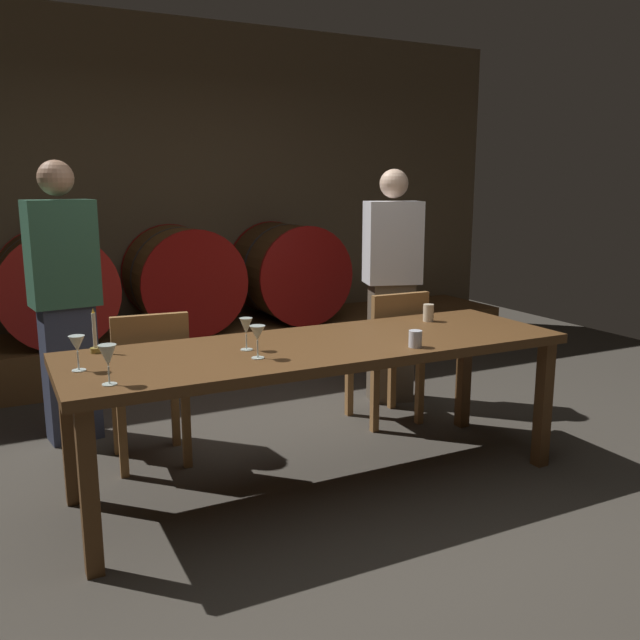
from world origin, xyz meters
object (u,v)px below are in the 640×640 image
Objects in this scene: guest_right at (392,285)px; wine_barrel_left at (55,286)px; wine_barrel_right at (288,272)px; wine_glass_far_left at (77,345)px; chair_right at (391,351)px; wine_glass_center_left at (108,357)px; wine_glass_far_right at (246,327)px; wine_glass_center_right at (257,334)px; dining_table at (321,356)px; cup_right at (428,313)px; guest_left at (65,301)px; chair_left at (150,381)px; wine_barrel_center at (182,278)px; candle_center at (95,340)px; cup_left at (415,339)px.

wine_barrel_left is at bearing -18.84° from guest_right.
wine_glass_far_left is at bearing -129.86° from wine_barrel_right.
chair_right is 5.35× the size of wine_glass_center_left.
wine_barrel_right is 5.58× the size of wine_glass_far_left.
wine_glass_center_right is at bearing -92.76° from wine_glass_far_right.
dining_table is at bearing 18.97° from wine_glass_center_right.
wine_barrel_left is 2.95m from cup_right.
cup_right is at bearing 143.41° from guest_left.
chair_left is at bearing -81.06° from wine_barrel_left.
wine_barrel_center is 5.46× the size of wine_glass_far_right.
candle_center reaches higher than wine_glass_center_right.
wine_barrel_center is at bearing -106.15° from chair_left.
wine_barrel_left is at bearing 89.13° from wine_glass_center_left.
chair_right is 1.04m from cup_left.
wine_barrel_right is 0.51× the size of guest_left.
wine_barrel_left is at bearing 89.63° from candle_center.
wine_barrel_left is 1.00m from wine_barrel_center.
dining_table is at bearing -0.54° from wine_glass_far_left.
chair_right is 2.03m from guest_left.
candle_center reaches higher than wine_glass_center_left.
wine_glass_far_right is 1.89× the size of cup_left.
wine_barrel_right is at bearing 0.00° from wine_barrel_center.
wine_glass_center_right is (-1.20, -0.74, 0.38)m from chair_right.
candle_center is (-1.05, 0.30, 0.13)m from dining_table.
chair_left is 1.02m from wine_glass_center_left.
chair_left reaches higher than cup_right.
wine_barrel_center is 2.68m from wine_glass_center_right.
guest_left is 10.89× the size of wine_glass_far_left.
wine_glass_center_right is (-1.47, -1.16, 0.03)m from guest_right.
cup_left is at bearing 78.52° from guest_right.
wine_barrel_left and wine_barrel_right have the same top height.
wine_glass_center_right is at bearing -10.90° from wine_glass_far_left.
wine_glass_center_right is (0.66, -0.44, 0.05)m from candle_center.
wine_barrel_left is 0.98× the size of chair_right.
guest_right reaches higher than wine_glass_center_right.
dining_table is at bearing -165.39° from cup_right.
guest_left reaches higher than wine_barrel_right.
cup_left is (1.41, -2.80, 0.02)m from wine_barrel_left.
chair_right is at bearing 153.44° from guest_left.
chair_right is at bearing 64.22° from cup_left.
guest_right is (2.16, -0.22, -0.02)m from guest_left.
wine_glass_far_left is at bearing -114.19° from wine_barrel_center.
guest_left is 10.24× the size of wine_glass_center_left.
wine_glass_far_left is at bearing -174.23° from cup_right.
cup_right is at bearing -69.85° from wine_barrel_center.
wine_glass_center_left is at bearing -166.54° from dining_table.
candle_center is at bearing 157.98° from wine_glass_far_right.
guest_right is 10.67× the size of wine_glass_far_left.
candle_center is 1.38× the size of wine_glass_far_right.
guest_right reaches higher than wine_barrel_right.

